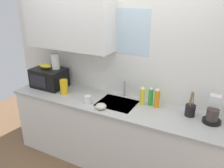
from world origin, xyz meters
The scene contains 14 objects.
kitchen_wall_assembly centered at (-0.15, 0.30, 1.37)m, with size 3.52×0.42×2.50m.
counter_unit centered at (0.00, 0.00, 0.46)m, with size 2.75×0.63×0.90m.
sink_faucet centered at (0.06, 0.24, 1.01)m, with size 0.03×0.03×0.23m, color #B2B5BA.
microwave centered at (-1.04, 0.05, 1.04)m, with size 0.46×0.35×0.27m.
banana_bunch centered at (-1.09, 0.05, 1.20)m, with size 0.20×0.11×0.07m, color gold.
paper_towel_roll centered at (-0.94, 0.10, 1.28)m, with size 0.11×0.11×0.22m, color white.
coffee_maker centered at (1.14, 0.11, 1.00)m, with size 0.19×0.21×0.28m.
dish_soap_bottle_yellow centered at (0.34, 0.14, 1.01)m, with size 0.06×0.06×0.24m.
dish_soap_bottle_green centered at (0.44, 0.17, 1.01)m, with size 0.06×0.06×0.24m.
dish_soap_bottle_orange centered at (0.52, 0.14, 1.02)m, with size 0.06×0.06×0.25m.
cereal_canister centered at (-0.70, -0.05, 1.00)m, with size 0.10×0.10×0.19m, color gold.
mug_white centered at (-0.26, -0.14, 0.95)m, with size 0.08×0.08×0.10m, color white.
utensil_crock centered at (0.91, 0.12, 0.97)m, with size 0.11×0.11×0.30m.
small_bowl centered at (-0.04, -0.20, 0.93)m, with size 0.13×0.13×0.07m, color beige.
Camera 1 is at (1.19, -2.27, 2.18)m, focal length 37.13 mm.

